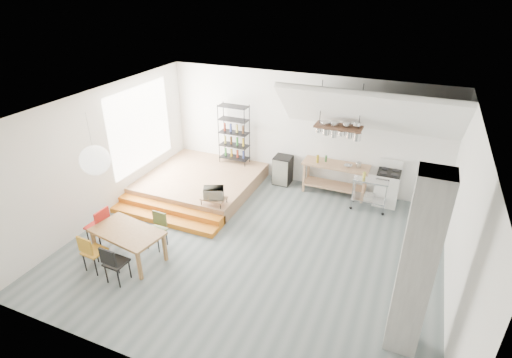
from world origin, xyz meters
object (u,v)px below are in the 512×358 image
at_px(mini_fridge, 283,170).
at_px(dining_table, 127,234).
at_px(rolling_cart, 370,189).
at_px(stove, 387,187).

bearing_deg(mini_fridge, dining_table, -111.68).
bearing_deg(mini_fridge, rolling_cart, -11.03).
relative_size(stove, rolling_cart, 1.30).
xyz_separation_m(stove, rolling_cart, (-0.38, -0.46, 0.09)).
bearing_deg(rolling_cart, dining_table, -138.11).
height_order(stove, rolling_cart, stove).
bearing_deg(stove, dining_table, -136.21).
relative_size(stove, dining_table, 0.72).
xyz_separation_m(dining_table, mini_fridge, (1.84, 4.63, -0.22)).
bearing_deg(stove, mini_fridge, 179.15).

